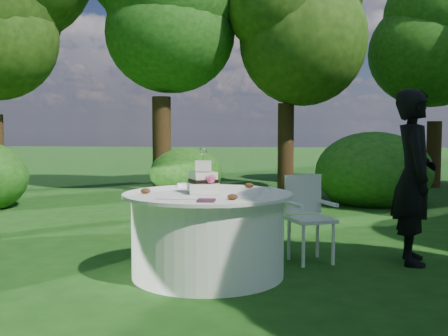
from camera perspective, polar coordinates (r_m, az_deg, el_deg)
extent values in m
plane|color=#163D10|center=(4.98, -1.75, -11.55)|extent=(80.00, 80.00, 0.00)
cube|color=#4A1F39|center=(4.23, -1.94, -3.55)|extent=(0.14, 0.14, 0.02)
ellipsoid|color=white|center=(4.37, -4.50, -3.34)|extent=(0.48, 0.07, 0.01)
imported|color=black|center=(5.60, 19.96, -0.89)|extent=(0.49, 0.68, 1.76)
cylinder|color=white|center=(4.89, -1.76, -7.37)|extent=(1.40, 1.40, 0.74)
cylinder|color=white|center=(4.83, -1.77, -2.89)|extent=(1.56, 1.56, 0.03)
cube|color=silver|center=(4.80, -2.27, -2.15)|extent=(0.34, 0.34, 0.09)
cube|color=silver|center=(4.79, -2.28, -0.96)|extent=(0.28, 0.28, 0.09)
cube|color=white|center=(4.78, -2.28, 0.23)|extent=(0.17, 0.17, 0.09)
cube|color=black|center=(4.79, -2.28, -1.38)|extent=(0.30, 0.30, 0.03)
sphere|color=#E9447C|center=(4.69, -1.45, -1.25)|extent=(0.07, 0.07, 0.07)
cylinder|color=silver|center=(4.78, -2.28, 1.13)|extent=(0.01, 0.01, 0.05)
torus|color=white|center=(4.78, -2.29, 1.85)|extent=(0.07, 0.02, 0.07)
cube|color=silver|center=(5.42, 9.44, -5.55)|extent=(0.54, 0.54, 0.04)
cube|color=silver|center=(5.55, 8.59, -2.82)|extent=(0.39, 0.20, 0.41)
cylinder|color=white|center=(5.24, 8.63, -8.42)|extent=(0.03, 0.03, 0.42)
cylinder|color=white|center=(5.40, 11.80, -8.11)|extent=(0.03, 0.03, 0.42)
cylinder|color=silver|center=(5.53, 7.09, -7.75)|extent=(0.03, 0.03, 0.42)
cylinder|color=silver|center=(5.68, 10.13, -7.48)|extent=(0.03, 0.03, 0.42)
cube|color=white|center=(5.31, 7.59, -3.98)|extent=(0.18, 0.35, 0.03)
cube|color=white|center=(5.49, 11.27, -3.77)|extent=(0.18, 0.35, 0.03)
cylinder|color=silver|center=(4.85, 4.53, -2.45)|extent=(0.10, 0.10, 0.04)
cylinder|color=silver|center=(5.34, -4.58, -1.86)|extent=(0.10, 0.10, 0.04)
cylinder|color=silver|center=(4.44, 3.48, -3.05)|extent=(0.10, 0.10, 0.04)
ellipsoid|color=#562D16|center=(5.26, 2.77, -1.89)|extent=(0.09, 0.09, 0.05)
ellipsoid|color=#562D16|center=(4.81, -8.54, -2.48)|extent=(0.09, 0.09, 0.05)
ellipsoid|color=#562D16|center=(4.33, 0.94, -3.15)|extent=(0.09, 0.09, 0.05)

